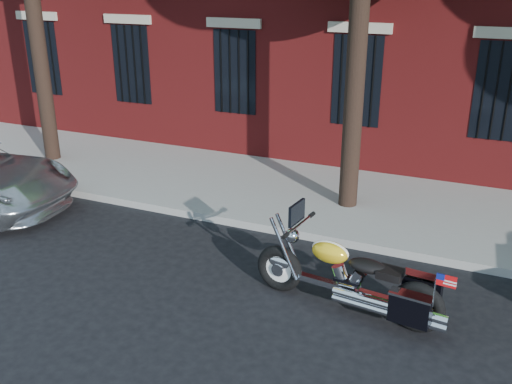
% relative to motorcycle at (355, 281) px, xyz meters
% --- Properties ---
extents(ground, '(120.00, 120.00, 0.00)m').
position_rel_motorcycle_xyz_m(ground, '(-1.55, 0.62, -0.49)').
color(ground, black).
rests_on(ground, ground).
extents(curb, '(40.00, 0.16, 0.15)m').
position_rel_motorcycle_xyz_m(curb, '(-1.55, 2.00, -0.42)').
color(curb, gray).
rests_on(curb, ground).
extents(sidewalk, '(40.00, 3.60, 0.15)m').
position_rel_motorcycle_xyz_m(sidewalk, '(-1.55, 3.88, -0.42)').
color(sidewalk, gray).
rests_on(sidewalk, ground).
extents(motorcycle, '(2.85, 1.02, 1.46)m').
position_rel_motorcycle_xyz_m(motorcycle, '(0.00, 0.00, 0.00)').
color(motorcycle, black).
rests_on(motorcycle, ground).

